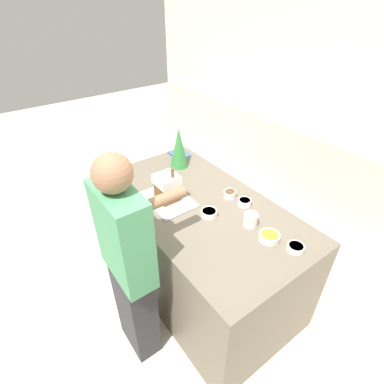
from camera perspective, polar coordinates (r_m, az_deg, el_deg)
ground_plane at (r=2.91m, az=1.16°, el=-16.63°), size 12.00×12.00×0.00m
wall_back at (r=3.80m, az=30.96°, el=15.25°), size 8.00×0.05×2.60m
back_cabinet_block at (r=3.82m, az=25.16°, el=3.18°), size 6.00×0.60×0.95m
kitchen_island at (r=2.57m, az=1.28°, el=-10.37°), size 1.75×0.96×0.90m
baking_tray at (r=2.33m, az=-4.63°, el=-1.40°), size 0.43×0.31×0.01m
gingerbread_house at (r=2.26m, az=-4.75°, el=0.95°), size 0.17×0.17×0.28m
decorative_tree at (r=2.68m, az=-2.51°, el=8.47°), size 0.16×0.16×0.37m
candy_bowl_beside_tree at (r=2.03m, az=14.51°, el=-8.22°), size 0.14×0.14×0.04m
candy_bowl_far_right at (r=2.01m, az=19.16°, el=-9.93°), size 0.11×0.11×0.04m
candy_bowl_center_rear at (r=2.29m, az=9.97°, el=-1.89°), size 0.10×0.10×0.04m
candy_bowl_near_tray_left at (r=2.16m, az=3.27°, el=-3.96°), size 0.12×0.12×0.04m
candy_bowl_behind_tray at (r=2.36m, az=7.20°, el=-0.32°), size 0.10×0.10×0.05m
cookbook at (r=2.95m, az=-2.44°, el=7.22°), size 0.20×0.15×0.02m
mug at (r=2.10m, az=11.09°, el=-5.20°), size 0.10×0.10×0.09m
person at (r=1.96m, az=-11.83°, el=-13.61°), size 0.42×0.53×1.61m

